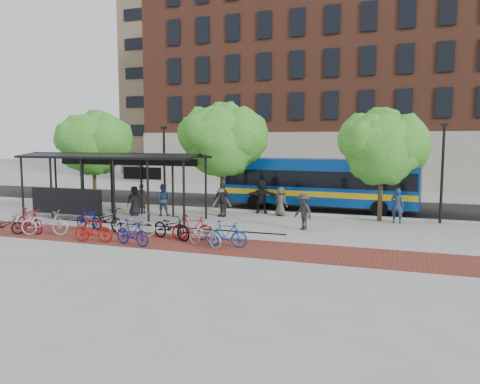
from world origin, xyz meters
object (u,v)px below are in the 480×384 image
(pedestrian_3, at_px, (222,202))
(bus_shelter, at_px, (110,164))
(bike_9, at_px, (193,228))
(bike_0, at_px, (5,225))
(bike_1, at_px, (30,221))
(pedestrian_4, at_px, (222,200))
(pedestrian_7, at_px, (397,206))
(pedestrian_2, at_px, (163,200))
(bike_2, at_px, (45,223))
(bike_5, at_px, (93,230))
(bike_6, at_px, (135,224))
(pedestrian_9, at_px, (303,212))
(tree_c, at_px, (384,145))
(bus, at_px, (319,181))
(bike_10, at_px, (205,235))
(bike_8, at_px, (172,227))
(tree_a, at_px, (95,141))
(bike_3, at_px, (89,219))
(pedestrian_1, at_px, (142,198))
(lamp_post_right, at_px, (442,170))
(bike_11, at_px, (226,234))
(bike_4, at_px, (107,219))
(tree_b, at_px, (224,137))
(pedestrian_5, at_px, (262,196))
(bike_7, at_px, (132,233))
(lamp_post_left, at_px, (164,165))

(pedestrian_3, bearing_deg, bus_shelter, -177.11)
(bike_9, bearing_deg, bike_0, 84.68)
(bike_1, xyz_separation_m, pedestrian_4, (6.63, 7.40, 0.37))
(pedestrian_7, bearing_deg, bike_1, 38.69)
(pedestrian_2, bearing_deg, bike_2, 60.19)
(pedestrian_7, bearing_deg, bus_shelter, 23.48)
(bike_5, bearing_deg, bike_2, 73.59)
(bike_5, relative_size, bike_6, 0.86)
(bus_shelter, xyz_separation_m, pedestrian_3, (5.64, 2.40, -2.18))
(pedestrian_9, bearing_deg, tree_c, 87.49)
(bus, bearing_deg, bike_10, -99.14)
(bike_6, height_order, bike_8, bike_8)
(bike_2, bearing_deg, tree_a, 4.85)
(bike_3, bearing_deg, pedestrian_1, 12.68)
(bike_2, bearing_deg, bike_1, 63.71)
(tree_a, xyz_separation_m, bike_2, (3.80, -9.01, -3.68))
(pedestrian_7, bearing_deg, bike_3, 36.54)
(lamp_post_right, distance_m, pedestrian_9, 7.79)
(bike_3, distance_m, bike_11, 7.70)
(pedestrian_4, bearing_deg, bike_4, -105.90)
(tree_b, distance_m, pedestrian_7, 10.42)
(bike_2, xyz_separation_m, pedestrian_5, (7.40, 9.46, 0.43))
(tree_b, relative_size, bike_2, 3.02)
(bike_7, height_order, bike_9, bike_9)
(tree_a, xyz_separation_m, pedestrian_4, (9.47, -1.46, -3.28))
(bike_7, bearing_deg, bike_10, -62.00)
(bike_3, xyz_separation_m, bike_6, (2.94, -0.61, 0.04))
(tree_b, relative_size, bike_6, 3.21)
(tree_c, relative_size, bike_10, 3.16)
(bike_6, bearing_deg, pedestrian_3, -17.16)
(bike_0, bearing_deg, lamp_post_right, -86.98)
(pedestrian_7, bearing_deg, pedestrian_9, 49.50)
(pedestrian_2, bearing_deg, bike_6, 95.63)
(tree_a, relative_size, bike_6, 3.07)
(bike_1, relative_size, bike_11, 1.10)
(pedestrian_2, bearing_deg, pedestrian_7, 177.75)
(bus, relative_size, bike_4, 5.51)
(lamp_post_left, distance_m, pedestrian_2, 3.40)
(bike_5, relative_size, pedestrian_3, 1.06)
(bike_0, xyz_separation_m, bike_2, (1.81, 0.49, 0.11))
(tree_b, height_order, pedestrian_7, tree_b)
(bike_10, relative_size, pedestrian_4, 0.98)
(bike_0, height_order, pedestrian_3, pedestrian_3)
(bus, height_order, pedestrian_3, bus)
(bike_5, relative_size, bike_11, 0.97)
(bike_1, xyz_separation_m, bike_10, (8.73, 0.11, -0.09))
(bike_7, relative_size, bike_10, 0.95)
(bike_2, bearing_deg, pedestrian_7, -78.55)
(lamp_post_right, relative_size, bike_2, 2.39)
(bike_8, bearing_deg, tree_a, 67.63)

